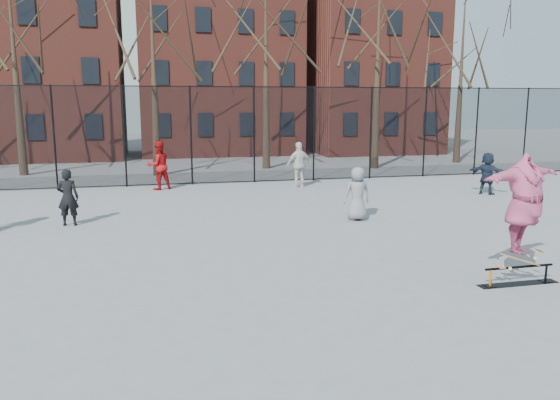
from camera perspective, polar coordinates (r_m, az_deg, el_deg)
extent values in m
plane|color=slate|center=(10.46, 4.35, -8.56)|extent=(100.00, 100.00, 0.00)
cube|color=black|center=(11.25, 23.60, -8.02)|extent=(1.61, 0.25, 0.01)
cylinder|color=orange|center=(10.86, 21.13, -7.61)|extent=(0.04, 0.04, 0.33)
cylinder|color=black|center=(11.57, 26.04, -6.89)|extent=(0.04, 0.04, 0.33)
cylinder|color=black|center=(11.16, 23.72, -6.43)|extent=(1.42, 0.05, 0.05)
imported|color=#443A92|center=(10.92, 24.12, -1.15)|extent=(2.34, 1.47, 1.85)
imported|color=black|center=(15.99, -21.29, 0.26)|extent=(0.61, 0.44, 1.57)
imported|color=#9E0E10|center=(21.55, -12.56, 3.55)|extent=(1.12, 1.01, 1.88)
imported|color=beige|center=(21.64, 2.03, 3.71)|extent=(1.10, 0.57, 1.80)
imported|color=#192333|center=(21.38, 20.84, 2.62)|extent=(1.22, 1.42, 1.54)
imported|color=slate|center=(15.73, 8.09, 0.66)|extent=(0.77, 0.52, 1.54)
cylinder|color=black|center=(22.73, -22.53, 6.04)|extent=(0.07, 0.07, 4.00)
cylinder|color=black|center=(22.48, -15.94, 6.39)|extent=(0.07, 0.07, 4.00)
cylinder|color=black|center=(22.52, -9.28, 6.65)|extent=(0.07, 0.07, 4.00)
cylinder|color=black|center=(22.86, -2.72, 6.83)|extent=(0.07, 0.07, 4.00)
cylinder|color=black|center=(23.48, 3.57, 6.91)|extent=(0.07, 0.07, 4.00)
cylinder|color=black|center=(24.37, 9.47, 6.91)|extent=(0.07, 0.07, 4.00)
cylinder|color=black|center=(25.49, 14.90, 6.85)|extent=(0.07, 0.07, 4.00)
cylinder|color=black|center=(26.82, 19.83, 6.74)|extent=(0.07, 0.07, 4.00)
cylinder|color=black|center=(28.32, 24.27, 6.60)|extent=(0.07, 0.07, 4.00)
cube|color=black|center=(22.66, -5.73, 6.76)|extent=(34.00, 0.01, 4.00)
cylinder|color=black|center=(22.63, -5.82, 11.72)|extent=(34.00, 0.04, 0.04)
cone|color=black|center=(27.77, -24.96, 7.14)|extent=(0.40, 0.40, 4.62)
cone|color=black|center=(25.94, -13.45, 7.65)|extent=(0.40, 0.40, 4.62)
cone|color=black|center=(27.80, -1.94, 8.08)|extent=(0.40, 0.40, 4.62)
cone|color=black|center=(28.20, 9.73, 7.97)|extent=(0.40, 0.40, 4.62)
cone|color=black|center=(31.88, 18.01, 7.87)|extent=(0.40, 0.40, 4.62)
cube|color=maroon|center=(36.00, -23.63, 13.63)|extent=(9.00, 7.00, 12.00)
cube|color=maroon|center=(35.84, -6.34, 15.22)|extent=(10.00, 7.00, 13.00)
cube|color=maroon|center=(38.35, 9.11, 13.33)|extent=(8.00, 7.00, 11.00)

